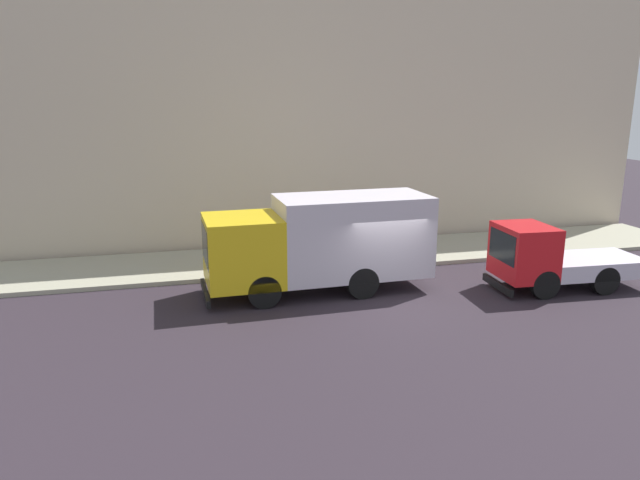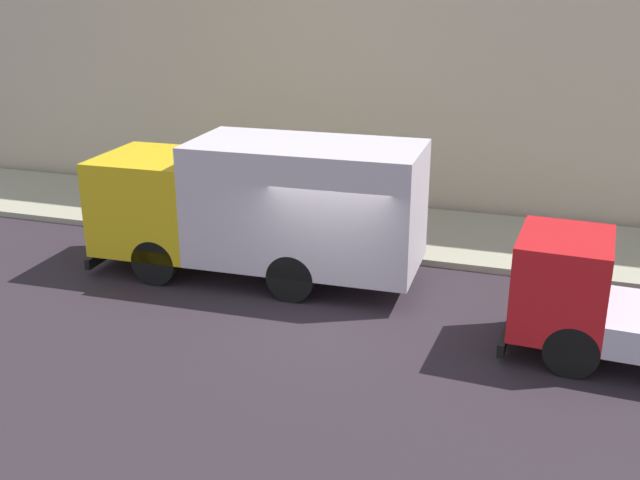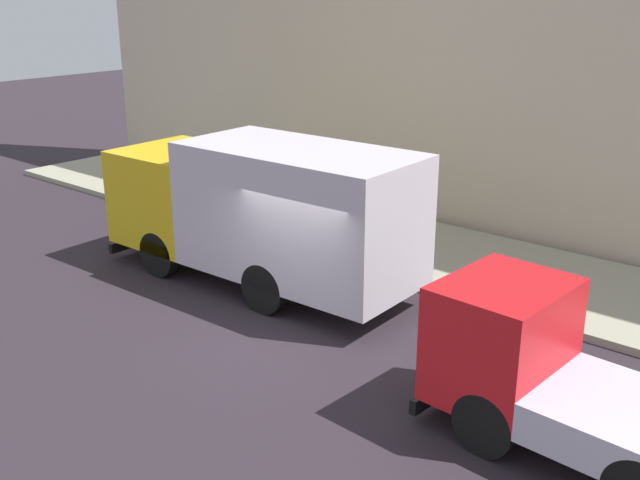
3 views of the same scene
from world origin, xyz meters
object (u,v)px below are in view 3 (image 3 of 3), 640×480
at_px(traffic_cone_orange, 242,214).
at_px(street_sign_post, 353,192).
at_px(small_flatbed_truck, 566,382).
at_px(pedestrian_walking, 360,208).
at_px(large_utility_truck, 261,208).

relative_size(traffic_cone_orange, street_sign_post, 0.27).
relative_size(small_flatbed_truck, pedestrian_walking, 3.06).
xyz_separation_m(pedestrian_walking, traffic_cone_orange, (-1.04, 3.03, -0.51)).
bearing_deg(pedestrian_walking, small_flatbed_truck, 87.56).
relative_size(large_utility_truck, small_flatbed_truck, 1.45).
relative_size(pedestrian_walking, traffic_cone_orange, 2.29).
relative_size(large_utility_truck, traffic_cone_orange, 10.12).
relative_size(small_flatbed_truck, traffic_cone_orange, 6.99).
xyz_separation_m(small_flatbed_truck, street_sign_post, (3.87, 6.65, 0.70)).
distance_m(small_flatbed_truck, street_sign_post, 7.73).
distance_m(pedestrian_walking, traffic_cone_orange, 3.24).
bearing_deg(street_sign_post, large_utility_truck, 161.00).
distance_m(large_utility_truck, small_flatbed_truck, 7.63).
bearing_deg(large_utility_truck, pedestrian_walking, -5.32).
bearing_deg(street_sign_post, pedestrian_walking, 29.13).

